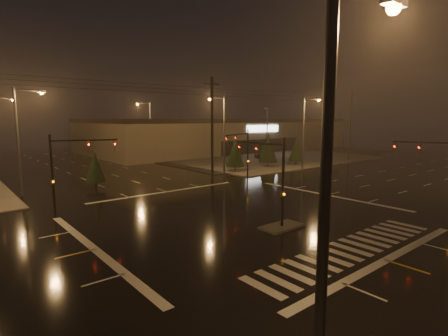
# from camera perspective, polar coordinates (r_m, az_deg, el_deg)

# --- Properties ---
(ground) EXTENTS (140.00, 140.00, 0.00)m
(ground) POSITION_cam_1_polar(r_m,az_deg,el_deg) (26.57, 2.87, -7.67)
(ground) COLOR black
(ground) RESTS_ON ground
(sidewalk_ne) EXTENTS (36.00, 36.00, 0.12)m
(sidewalk_ne) POSITION_cam_1_polar(r_m,az_deg,el_deg) (68.37, 4.54, 2.02)
(sidewalk_ne) COLOR #4B4943
(sidewalk_ne) RESTS_ON ground
(median_island) EXTENTS (3.00, 1.60, 0.15)m
(median_island) POSITION_cam_1_polar(r_m,az_deg,el_deg) (23.88, 9.43, -9.42)
(median_island) COLOR #4B4943
(median_island) RESTS_ON ground
(crosswalk) EXTENTS (15.00, 2.60, 0.01)m
(crosswalk) POSITION_cam_1_polar(r_m,az_deg,el_deg) (21.15, 19.92, -12.33)
(crosswalk) COLOR beige
(crosswalk) RESTS_ON ground
(stop_bar_near) EXTENTS (16.00, 0.50, 0.01)m
(stop_bar_near) POSITION_cam_1_polar(r_m,az_deg,el_deg) (20.29, 24.91, -13.48)
(stop_bar_near) COLOR beige
(stop_bar_near) RESTS_ON ground
(stop_bar_far) EXTENTS (16.00, 0.50, 0.01)m
(stop_bar_far) POSITION_cam_1_polar(r_m,az_deg,el_deg) (35.25, -9.28, -3.83)
(stop_bar_far) COLOR beige
(stop_bar_far) RESTS_ON ground
(parking_lot) EXTENTS (50.00, 24.00, 0.08)m
(parking_lot) POSITION_cam_1_polar(r_m,az_deg,el_deg) (70.57, 8.60, 2.13)
(parking_lot) COLOR black
(parking_lot) RESTS_ON ground
(retail_building) EXTENTS (60.20, 28.30, 7.20)m
(retail_building) POSITION_cam_1_polar(r_m,az_deg,el_deg) (83.37, -0.62, 5.73)
(retail_building) COLOR #756D54
(retail_building) RESTS_ON ground
(signal_mast_median) EXTENTS (0.25, 4.59, 6.00)m
(signal_mast_median) POSITION_cam_1_polar(r_m,az_deg,el_deg) (23.66, 7.94, -0.40)
(signal_mast_median) COLOR black
(signal_mast_median) RESTS_ON ground
(signal_mast_ne) EXTENTS (4.84, 1.86, 6.00)m
(signal_mast_ne) POSITION_cam_1_polar(r_m,az_deg,el_deg) (39.62, 3.20, 3.10)
(signal_mast_ne) COLOR black
(signal_mast_ne) RESTS_ON ground
(signal_mast_nw) EXTENTS (4.84, 1.86, 6.00)m
(signal_mast_nw) POSITION_cam_1_polar(r_m,az_deg,el_deg) (30.23, -24.34, 0.86)
(signal_mast_nw) COLOR black
(signal_mast_nw) RESTS_ON ground
(signal_mast_se) EXTENTS (1.55, 3.87, 6.00)m
(signal_mast_se) POSITION_cam_1_polar(r_m,az_deg,el_deg) (29.17, 31.89, -0.04)
(signal_mast_se) COLOR black
(signal_mast_se) RESTS_ON ground
(streetlight_0) EXTENTS (2.77, 0.32, 10.00)m
(streetlight_0) POSITION_cam_1_polar(r_m,az_deg,el_deg) (7.34, 17.61, -3.23)
(streetlight_0) COLOR #38383A
(streetlight_0) RESTS_ON ground
(streetlight_1) EXTENTS (2.77, 0.32, 10.00)m
(streetlight_1) POSITION_cam_1_polar(r_m,az_deg,el_deg) (37.41, -30.21, 4.82)
(streetlight_1) COLOR #38383A
(streetlight_1) RESTS_ON ground
(streetlight_3) EXTENTS (2.77, 0.32, 10.00)m
(streetlight_3) POSITION_cam_1_polar(r_m,az_deg,el_deg) (45.03, -0.28, 6.27)
(streetlight_3) COLOR #38383A
(streetlight_3) RESTS_ON ground
(streetlight_4) EXTENTS (2.77, 0.32, 10.00)m
(streetlight_4) POSITION_cam_1_polar(r_m,az_deg,el_deg) (61.83, -12.15, 6.57)
(streetlight_4) COLOR #38383A
(streetlight_4) RESTS_ON ground
(streetlight_6) EXTENTS (0.32, 2.77, 10.00)m
(streetlight_6) POSITION_cam_1_polar(r_m,az_deg,el_deg) (49.47, 13.15, 6.22)
(streetlight_6) COLOR #38383A
(streetlight_6) RESTS_ON ground
(utility_pole_1) EXTENTS (2.20, 0.32, 12.00)m
(utility_pole_1) POSITION_cam_1_polar(r_m,az_deg,el_deg) (41.48, -1.95, 6.56)
(utility_pole_1) COLOR black
(utility_pole_1) RESTS_ON ground
(utility_pole_2) EXTENTS (2.20, 0.32, 12.00)m
(utility_pole_2) POSITION_cam_1_polar(r_m,az_deg,el_deg) (64.31, 19.91, 6.61)
(utility_pole_2) COLOR black
(utility_pole_2) RESTS_ON ground
(conifer_0) EXTENTS (2.53, 2.53, 4.65)m
(conifer_0) POSITION_cam_1_polar(r_m,az_deg,el_deg) (47.74, 1.85, 2.60)
(conifer_0) COLOR black
(conifer_0) RESTS_ON ground
(conifer_1) EXTENTS (2.84, 2.84, 5.13)m
(conifer_1) POSITION_cam_1_polar(r_m,az_deg,el_deg) (53.00, 7.21, 3.34)
(conifer_1) COLOR black
(conifer_1) RESTS_ON ground
(conifer_2) EXTENTS (2.30, 2.30, 4.29)m
(conifer_2) POSITION_cam_1_polar(r_m,az_deg,el_deg) (55.33, 11.70, 2.99)
(conifer_2) COLOR black
(conifer_2) RESTS_ON ground
(conifer_3) EXTENTS (2.00, 2.00, 3.83)m
(conifer_3) POSITION_cam_1_polar(r_m,az_deg,el_deg) (38.57, -20.28, 0.19)
(conifer_3) COLOR black
(conifer_3) RESTS_ON ground
(car_parked) EXTENTS (1.97, 4.18, 1.38)m
(car_parked) POSITION_cam_1_polar(r_m,az_deg,el_deg) (62.60, 6.69, 2.02)
(car_parked) COLOR black
(car_parked) RESTS_ON ground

